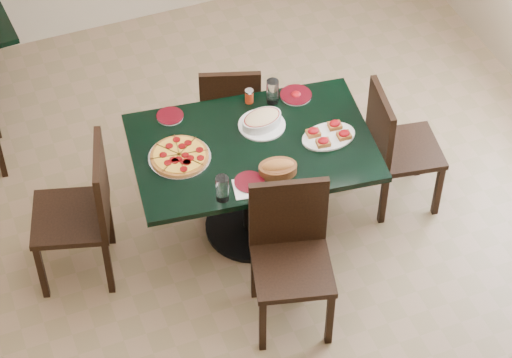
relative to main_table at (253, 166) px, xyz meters
name	(u,v)px	position (x,y,z in m)	size (l,w,h in m)	color
floor	(257,258)	(-0.07, -0.26, -0.57)	(5.50, 5.50, 0.00)	brown
main_table	(253,166)	(0.00, 0.00, 0.00)	(1.57, 1.11, 0.75)	black
chair_far	(230,108)	(0.09, 0.66, -0.09)	(0.50, 0.50, 0.86)	black
chair_near	(290,248)	(-0.03, -0.68, -0.02)	(0.55, 0.55, 0.97)	black
chair_right	(394,143)	(0.94, -0.09, -0.05)	(0.50, 0.50, 0.93)	black
chair_left	(85,207)	(-1.06, 0.05, -0.01)	(0.57, 0.57, 0.99)	black
pepperoni_pizza	(179,156)	(-0.45, 0.05, 0.20)	(0.38, 0.38, 0.04)	silver
lasagna_casserole	(262,120)	(0.12, 0.14, 0.23)	(0.30, 0.29, 0.09)	silver
bread_basket	(278,168)	(0.05, -0.28, 0.22)	(0.26, 0.20, 0.10)	brown
bruschetta_platter	(329,135)	(0.46, -0.11, 0.21)	(0.36, 0.25, 0.05)	silver
side_plate_near	(249,182)	(-0.13, -0.30, 0.19)	(0.18, 0.18, 0.02)	silver
side_plate_far_r	(296,95)	(0.42, 0.32, 0.19)	(0.20, 0.20, 0.03)	silver
side_plate_far_l	(170,116)	(-0.39, 0.42, 0.19)	(0.17, 0.17, 0.02)	silver
napkin_setting	(248,188)	(-0.15, -0.33, 0.18)	(0.20, 0.20, 0.01)	white
water_glass_a	(272,92)	(0.26, 0.33, 0.27)	(0.08, 0.08, 0.17)	silver
water_glass_b	(222,188)	(-0.32, -0.35, 0.27)	(0.08, 0.08, 0.17)	silver
pepper_shaker	(249,96)	(0.12, 0.38, 0.23)	(0.06, 0.06, 0.10)	#B93513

